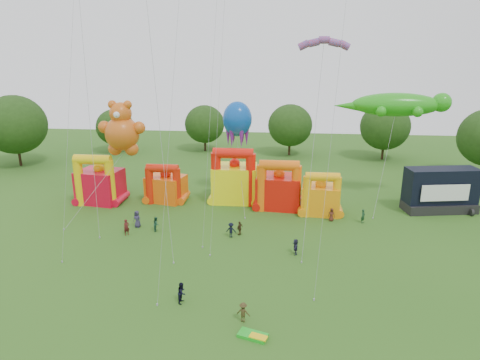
# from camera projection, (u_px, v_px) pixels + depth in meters

# --- Properties ---
(ground) EXTENTS (160.00, 160.00, 0.00)m
(ground) POSITION_uv_depth(u_px,v_px,m) (175.00, 348.00, 28.34)
(ground) COLOR #2A5A19
(ground) RESTS_ON ground
(tree_ring) EXTENTS (125.62, 127.74, 12.07)m
(tree_ring) POSITION_uv_depth(u_px,v_px,m) (155.00, 258.00, 27.25)
(tree_ring) COLOR #352314
(tree_ring) RESTS_ON ground
(bouncy_castle_0) EXTENTS (5.83, 4.97, 6.66)m
(bouncy_castle_0) POSITION_uv_depth(u_px,v_px,m) (99.00, 184.00, 55.15)
(bouncy_castle_0) COLOR red
(bouncy_castle_0) RESTS_ON ground
(bouncy_castle_1) EXTENTS (5.35, 4.69, 5.29)m
(bouncy_castle_1) POSITION_uv_depth(u_px,v_px,m) (166.00, 186.00, 55.77)
(bouncy_castle_1) COLOR #EF5A0D
(bouncy_castle_1) RESTS_ON ground
(bouncy_castle_2) EXTENTS (5.74, 4.64, 7.43)m
(bouncy_castle_2) POSITION_uv_depth(u_px,v_px,m) (234.00, 181.00, 55.48)
(bouncy_castle_2) COLOR #FEF10D
(bouncy_castle_2) RESTS_ON ground
(bouncy_castle_3) EXTENTS (5.76, 4.78, 6.45)m
(bouncy_castle_3) POSITION_uv_depth(u_px,v_px,m) (279.00, 189.00, 53.35)
(bouncy_castle_3) COLOR red
(bouncy_castle_3) RESTS_ON ground
(bouncy_castle_4) EXTENTS (4.74, 3.94, 5.47)m
(bouncy_castle_4) POSITION_uv_depth(u_px,v_px,m) (321.00, 197.00, 51.39)
(bouncy_castle_4) COLOR orange
(bouncy_castle_4) RESTS_ON ground
(stage_trailer) EXTENTS (8.99, 4.64, 5.43)m
(stage_trailer) POSITION_uv_depth(u_px,v_px,m) (440.00, 190.00, 52.24)
(stage_trailer) COLOR black
(stage_trailer) RESTS_ON ground
(teddy_bear_kite) EXTENTS (7.15, 11.00, 13.38)m
(teddy_bear_kite) POSITION_uv_depth(u_px,v_px,m) (104.00, 171.00, 50.81)
(teddy_bear_kite) COLOR #CB5916
(teddy_bear_kite) RESTS_ON ground
(gecko_kite) EXTENTS (14.43, 10.01, 14.13)m
(gecko_kite) POSITION_uv_depth(u_px,v_px,m) (388.00, 144.00, 52.64)
(gecko_kite) COLOR #25A016
(gecko_kite) RESTS_ON ground
(octopus_kite) EXTENTS (3.85, 10.95, 12.81)m
(octopus_kite) POSITION_uv_depth(u_px,v_px,m) (240.00, 157.00, 54.58)
(octopus_kite) COLOR #0B48AA
(octopus_kite) RESTS_ON ground
(parafoil_kites) EXTENTS (28.55, 9.83, 29.69)m
(parafoil_kites) POSITION_uv_depth(u_px,v_px,m) (178.00, 118.00, 40.21)
(parafoil_kites) COLOR red
(parafoil_kites) RESTS_ON ground
(diamond_kites) EXTENTS (25.61, 17.03, 40.39)m
(diamond_kites) POSITION_uv_depth(u_px,v_px,m) (200.00, 77.00, 36.57)
(diamond_kites) COLOR #C9093C
(diamond_kites) RESTS_ON ground
(folded_kite_bundle) EXTENTS (2.21, 1.57, 0.31)m
(folded_kite_bundle) POSITION_uv_depth(u_px,v_px,m) (253.00, 336.00, 29.40)
(folded_kite_bundle) COLOR green
(folded_kite_bundle) RESTS_ON ground
(spectator_0) EXTENTS (1.09, 0.88, 1.93)m
(spectator_0) POSITION_uv_depth(u_px,v_px,m) (137.00, 219.00, 47.70)
(spectator_0) COLOR #2F2A46
(spectator_0) RESTS_ON ground
(spectator_1) EXTENTS (0.76, 0.75, 1.76)m
(spectator_1) POSITION_uv_depth(u_px,v_px,m) (127.00, 227.00, 45.65)
(spectator_1) COLOR #4D1616
(spectator_1) RESTS_ON ground
(spectator_2) EXTENTS (0.68, 0.83, 1.61)m
(spectator_2) POSITION_uv_depth(u_px,v_px,m) (156.00, 224.00, 46.74)
(spectator_2) COLOR #1B4532
(spectator_2) RESTS_ON ground
(spectator_3) EXTENTS (1.11, 0.70, 1.64)m
(spectator_3) POSITION_uv_depth(u_px,v_px,m) (231.00, 230.00, 45.10)
(spectator_3) COLOR black
(spectator_3) RESTS_ON ground
(spectator_4) EXTENTS (0.83, 0.97, 1.56)m
(spectator_4) POSITION_uv_depth(u_px,v_px,m) (240.00, 228.00, 45.70)
(spectator_4) COLOR #3E2D19
(spectator_4) RESTS_ON ground
(spectator_5) EXTENTS (0.52, 1.49, 1.58)m
(spectator_5) POSITION_uv_depth(u_px,v_px,m) (296.00, 247.00, 41.32)
(spectator_5) COLOR #25243C
(spectator_5) RESTS_ON ground
(spectator_6) EXTENTS (0.83, 0.61, 1.55)m
(spectator_6) POSITION_uv_depth(u_px,v_px,m) (331.00, 215.00, 49.46)
(spectator_6) COLOR #4F2416
(spectator_6) RESTS_ON ground
(spectator_7) EXTENTS (0.67, 0.71, 1.64)m
(spectator_7) POSITION_uv_depth(u_px,v_px,m) (363.00, 216.00, 48.91)
(spectator_7) COLOR #17391F
(spectator_7) RESTS_ON ground
(spectator_8) EXTENTS (0.76, 0.92, 1.72)m
(spectator_8) POSITION_uv_depth(u_px,v_px,m) (182.00, 293.00, 33.32)
(spectator_8) COLOR black
(spectator_8) RESTS_ON ground
(spectator_9) EXTENTS (1.09, 0.76, 1.54)m
(spectator_9) POSITION_uv_depth(u_px,v_px,m) (243.00, 312.00, 30.95)
(spectator_9) COLOR #3B3117
(spectator_9) RESTS_ON ground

